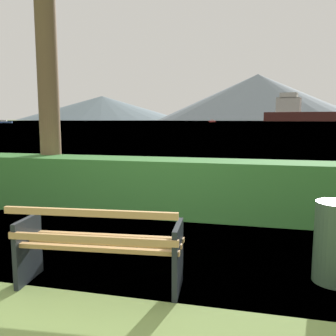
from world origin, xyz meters
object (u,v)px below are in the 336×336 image
Objects in this scene: park_bench at (99,247)px; fishing_boat_near at (212,121)px; sailboat_mid at (4,122)px; trash_bin at (336,242)px; cargo_ship_large at (321,113)px.

fishing_boat_near is at bearing 96.53° from park_bench.
fishing_boat_near is 114.19m from sailboat_mid.
park_bench is at bearing -83.47° from fishing_boat_near.
fishing_boat_near is 0.92× the size of sailboat_mid.
trash_bin is 0.01× the size of cargo_ship_large.
trash_bin is 218.64m from fishing_boat_near.
trash_bin is at bearing -51.39° from sailboat_mid.
trash_bin is (2.33, 0.69, 0.00)m from park_bench.
sailboat_mid is (-113.36, 141.96, 0.04)m from trash_bin.
cargo_ship_large is (51.85, 320.76, 6.21)m from park_bench.
cargo_ship_large reaches higher than fishing_boat_near.
cargo_ship_large reaches higher than trash_bin.
cargo_ship_large is at bearing 47.56° from sailboat_mid.
cargo_ship_large is (49.52, 320.07, 6.21)m from trash_bin.
trash_bin is 181.67m from sailboat_mid.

